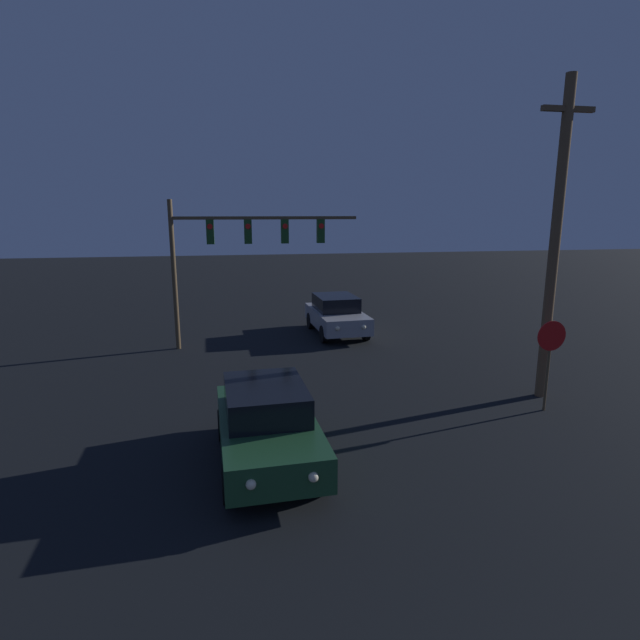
# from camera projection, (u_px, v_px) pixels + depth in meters

# --- Properties ---
(car_near) EXTENTS (2.14, 4.36, 1.65)m
(car_near) POSITION_uv_depth(u_px,v_px,m) (267.00, 424.00, 10.43)
(car_near) COLOR #1E4728
(car_near) RESTS_ON ground_plane
(car_far) EXTENTS (2.15, 4.36, 1.65)m
(car_far) POSITION_uv_depth(u_px,v_px,m) (336.00, 314.00, 21.40)
(car_far) COLOR #99999E
(car_far) RESTS_ON ground_plane
(traffic_signal_mast) EXTENTS (7.07, 0.30, 5.62)m
(traffic_signal_mast) POSITION_uv_depth(u_px,v_px,m) (237.00, 243.00, 18.83)
(traffic_signal_mast) COLOR brown
(traffic_signal_mast) RESTS_ON ground_plane
(stop_sign) EXTENTS (0.79, 0.07, 2.45)m
(stop_sign) POSITION_uv_depth(u_px,v_px,m) (550.00, 348.00, 12.94)
(stop_sign) COLOR brown
(stop_sign) RESTS_ON ground_plane
(utility_pole) EXTENTS (1.47, 0.28, 8.61)m
(utility_pole) POSITION_uv_depth(u_px,v_px,m) (555.00, 240.00, 13.42)
(utility_pole) COLOR brown
(utility_pole) RESTS_ON ground_plane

